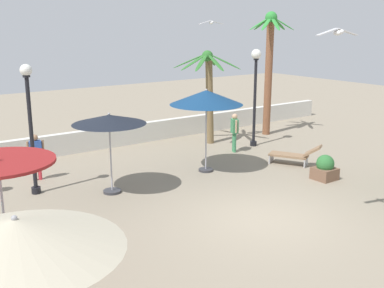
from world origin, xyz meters
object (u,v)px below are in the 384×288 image
object	(u,v)px
palm_tree_2	(269,61)
lamp_post_2	(255,83)
patio_umbrella_0	(16,236)
palm_tree_0	(209,83)
seagull_0	(338,32)
patio_umbrella_3	(109,121)
lounge_chair_0	(295,155)
guest_0	(36,153)
lamp_post_1	(30,118)
guest_1	(234,129)
patio_umbrella_1	(206,98)
planter	(325,168)
seagull_1	(211,23)

from	to	relation	value
palm_tree_2	lamp_post_2	distance (m)	2.52
patio_umbrella_0	palm_tree_0	world-z (taller)	palm_tree_0
palm_tree_2	seagull_0	size ratio (longest dim) A/B	5.41
patio_umbrella_3	seagull_0	world-z (taller)	seagull_0
lamp_post_2	lounge_chair_0	xyz separation A→B (m)	(-0.72, -3.01, -2.29)
guest_0	lamp_post_1	bearing A→B (deg)	-110.29
lamp_post_1	lamp_post_2	world-z (taller)	lamp_post_2
lamp_post_2	guest_1	bearing A→B (deg)	-168.27
patio_umbrella_0	palm_tree_2	size ratio (longest dim) A/B	0.50
lounge_chair_0	seagull_0	distance (m)	7.38
guest_0	guest_1	xyz separation A→B (m)	(7.70, -1.08, 0.01)
palm_tree_2	lounge_chair_0	size ratio (longest dim) A/B	2.96
patio_umbrella_1	lounge_chair_0	world-z (taller)	patio_umbrella_1
patio_umbrella_0	guest_1	bearing A→B (deg)	37.78
patio_umbrella_3	guest_1	xyz separation A→B (m)	(6.23, 1.50, -1.32)
patio_umbrella_1	patio_umbrella_0	bearing A→B (deg)	-139.99
seagull_0	planter	world-z (taller)	seagull_0
lamp_post_1	seagull_0	bearing A→B (deg)	-54.58
guest_1	patio_umbrella_0	bearing A→B (deg)	-142.22
seagull_1	seagull_0	bearing A→B (deg)	-110.08
palm_tree_2	patio_umbrella_1	bearing A→B (deg)	-153.01
seagull_1	planter	bearing A→B (deg)	-89.01
lounge_chair_0	planter	distance (m)	1.79
lamp_post_1	guest_1	xyz separation A→B (m)	(8.17, 0.19, -1.43)
lamp_post_1	planter	size ratio (longest dim) A/B	4.66
seagull_0	lounge_chair_0	bearing A→B (deg)	49.64
patio_umbrella_3	guest_0	world-z (taller)	patio_umbrella_3
patio_umbrella_0	planter	xyz separation A→B (m)	(11.07, 3.98, -2.09)
patio_umbrella_1	lamp_post_1	distance (m)	5.78
palm_tree_2	planter	bearing A→B (deg)	-117.77
seagull_0	lamp_post_2	bearing A→B (deg)	58.90
lamp_post_1	patio_umbrella_0	bearing A→B (deg)	-108.33
patio_umbrella_0	patio_umbrella_3	bearing A→B (deg)	56.07
patio_umbrella_0	seagull_1	size ratio (longest dim) A/B	2.68
guest_0	guest_1	bearing A→B (deg)	-7.97
guest_0	guest_1	world-z (taller)	guest_1
palm_tree_2	lamp_post_2	size ratio (longest dim) A/B	1.38
patio_umbrella_3	seagull_1	bearing A→B (deg)	26.85
seagull_1	planter	xyz separation A→B (m)	(0.11, -6.16, -4.74)
patio_umbrella_1	lounge_chair_0	xyz separation A→B (m)	(3.13, -1.32, -2.22)
patio_umbrella_3	lounge_chair_0	distance (m)	7.19
lamp_post_2	patio_umbrella_3	bearing A→B (deg)	-166.78
guest_1	patio_umbrella_1	bearing A→B (deg)	-150.68
guest_1	seagull_1	distance (m)	4.50
palm_tree_2	seagull_1	xyz separation A→B (m)	(-3.29, 0.11, 1.70)
palm_tree_0	guest_0	xyz separation A→B (m)	(-7.69, -0.65, -1.71)
guest_1	patio_umbrella_3	bearing A→B (deg)	-166.47
patio_umbrella_3	seagull_0	xyz separation A→B (m)	(3.04, -5.69, 2.63)
patio_umbrella_0	lamp_post_1	xyz separation A→B (m)	(2.74, 8.27, -0.09)
lamp_post_1	guest_1	size ratio (longest dim) A/B	2.50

